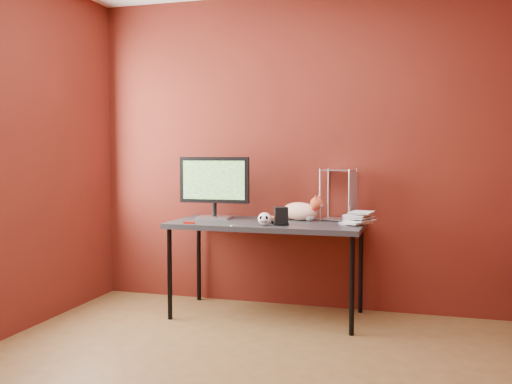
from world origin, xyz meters
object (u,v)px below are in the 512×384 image
(desk, at_px, (267,228))
(book_stack, at_px, (350,151))
(monitor, at_px, (214,184))
(skull_mug, at_px, (265,219))
(cat, at_px, (300,211))
(speaker, at_px, (281,217))

(desk, xyz_separation_m, book_stack, (0.63, 0.08, 0.60))
(monitor, height_order, book_stack, book_stack)
(book_stack, bearing_deg, skull_mug, -152.42)
(book_stack, bearing_deg, cat, 167.08)
(skull_mug, relative_size, book_stack, 0.09)
(skull_mug, bearing_deg, desk, 93.59)
(cat, height_order, speaker, cat)
(skull_mug, bearing_deg, monitor, 142.25)
(speaker, bearing_deg, book_stack, 6.30)
(book_stack, bearing_deg, monitor, 179.94)
(desk, relative_size, cat, 3.32)
(skull_mug, distance_m, book_stack, 0.83)
(skull_mug, bearing_deg, cat, 58.53)
(monitor, relative_size, cat, 1.29)
(speaker, bearing_deg, desk, 111.97)
(skull_mug, bearing_deg, book_stack, 20.90)
(monitor, distance_m, speaker, 0.70)
(desk, height_order, cat, cat)
(cat, relative_size, book_stack, 0.41)
(cat, xyz_separation_m, skull_mug, (-0.18, -0.40, -0.02))
(speaker, distance_m, book_stack, 0.72)
(cat, bearing_deg, monitor, -153.10)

